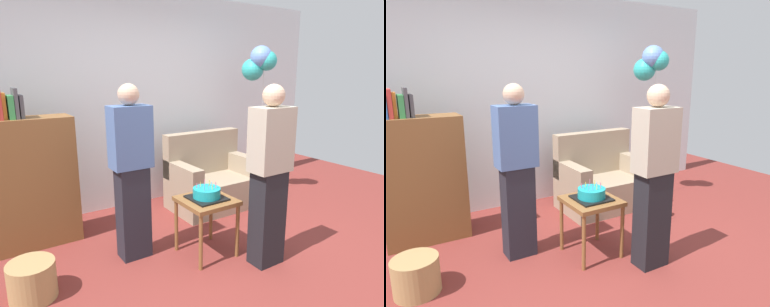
# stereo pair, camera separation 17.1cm
# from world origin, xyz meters

# --- Properties ---
(ground_plane) EXTENTS (8.00, 8.00, 0.00)m
(ground_plane) POSITION_xyz_m (0.00, 0.00, 0.00)
(ground_plane) COLOR maroon
(wall_back) EXTENTS (6.00, 0.10, 2.70)m
(wall_back) POSITION_xyz_m (0.00, 2.05, 1.35)
(wall_back) COLOR silver
(wall_back) RESTS_ON ground_plane
(couch) EXTENTS (1.10, 0.70, 0.96)m
(couch) POSITION_xyz_m (0.72, 1.36, 0.34)
(couch) COLOR gray
(couch) RESTS_ON ground_plane
(bookshelf) EXTENTS (0.80, 0.36, 1.58)m
(bookshelf) POSITION_xyz_m (-1.37, 1.51, 0.68)
(bookshelf) COLOR brown
(bookshelf) RESTS_ON ground_plane
(side_table) EXTENTS (0.48, 0.48, 0.56)m
(side_table) POSITION_xyz_m (-0.05, 0.39, 0.48)
(side_table) COLOR brown
(side_table) RESTS_ON ground_plane
(birthday_cake) EXTENTS (0.32, 0.32, 0.17)m
(birthday_cake) POSITION_xyz_m (-0.05, 0.39, 0.61)
(birthday_cake) COLOR black
(birthday_cake) RESTS_ON side_table
(person_blowing_candles) EXTENTS (0.36, 0.22, 1.63)m
(person_blowing_candles) POSITION_xyz_m (-0.65, 0.73, 0.83)
(person_blowing_candles) COLOR #23232D
(person_blowing_candles) RESTS_ON ground_plane
(person_holding_cake) EXTENTS (0.36, 0.22, 1.63)m
(person_holding_cake) POSITION_xyz_m (0.32, -0.05, 0.83)
(person_holding_cake) COLOR black
(person_holding_cake) RESTS_ON ground_plane
(wicker_basket) EXTENTS (0.36, 0.36, 0.30)m
(wicker_basket) POSITION_xyz_m (-1.58, 0.57, 0.15)
(wicker_basket) COLOR #A88451
(wicker_basket) RESTS_ON ground_plane
(handbag) EXTENTS (0.28, 0.14, 0.20)m
(handbag) POSITION_xyz_m (1.16, 0.68, 0.10)
(handbag) COLOR #473328
(handbag) RESTS_ON ground_plane
(balloon_bunch) EXTENTS (0.37, 0.42, 2.05)m
(balloon_bunch) POSITION_xyz_m (1.37, 1.23, 1.84)
(balloon_bunch) COLOR silver
(balloon_bunch) RESTS_ON ground_plane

